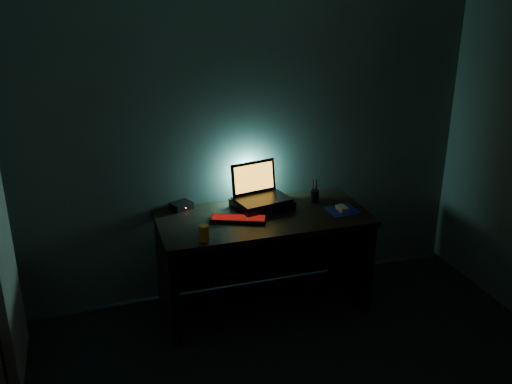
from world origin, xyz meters
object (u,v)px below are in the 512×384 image
mouse (342,208)px  keyboard (238,219)px  laptop (259,190)px  juice_glass (204,233)px  router (181,205)px  pen_cup (315,196)px

mouse → keyboard: bearing=171.5°
laptop → juice_glass: laptop is taller
mouse → router: bearing=156.8°
juice_glass → laptop: bearing=41.6°
keyboard → juice_glass: bearing=-118.7°
keyboard → juice_glass: juice_glass is taller
juice_glass → pen_cup: bearing=23.1°
pen_cup → juice_glass: 1.02m
keyboard → mouse: mouse is taller
pen_cup → laptop: bearing=172.7°
mouse → juice_glass: bearing=-174.3°
keyboard → mouse: bearing=17.6°
laptop → router: size_ratio=2.38×
juice_glass → router: 0.57m
pen_cup → router: 1.00m
laptop → mouse: size_ratio=4.29×
pen_cup → router: pen_cup is taller
pen_cup → keyboard: bearing=-166.1°
mouse → juice_glass: 1.08m
laptop → mouse: (0.55, -0.27, -0.10)m
router → keyboard: bearing=-67.1°
mouse → router: size_ratio=0.56×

